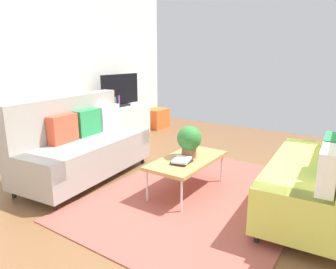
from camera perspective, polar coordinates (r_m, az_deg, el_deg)
name	(u,v)px	position (r m, az deg, el deg)	size (l,w,h in m)	color
ground_plane	(184,192)	(3.85, 3.05, -10.55)	(7.68, 7.68, 0.00)	brown
wall_far	(37,67)	(5.49, -23.15, 11.44)	(6.40, 0.12, 2.90)	white
area_rug	(199,196)	(3.75, 5.79, -11.26)	(2.90, 2.20, 0.01)	#9E4C42
couch_beige	(82,145)	(4.32, -15.69, -1.91)	(1.98, 1.04, 1.10)	gray
couch_green	(321,174)	(3.54, 26.51, -6.56)	(1.96, 0.98, 1.10)	#C1CC51
coffee_table	(187,161)	(3.73, 3.60, -4.90)	(1.10, 0.56, 0.42)	#B7844C
tv_console	(121,122)	(6.36, -8.75, 2.36)	(1.40, 0.44, 0.64)	silver
tv	(120,91)	(6.25, -8.83, 8.02)	(1.00, 0.20, 0.64)	black
storage_trunk	(157,118)	(7.15, -2.13, 3.02)	(0.52, 0.40, 0.44)	orange
potted_plant	(189,140)	(3.73, 3.97, -1.04)	(0.30, 0.30, 0.39)	brown
table_book_0	(182,162)	(3.57, 2.55, -5.09)	(0.24, 0.18, 0.02)	#262626
table_book_1	(182,160)	(3.56, 2.55, -4.71)	(0.24, 0.18, 0.03)	silver
vase_0	(97,106)	(5.92, -13.07, 5.14)	(0.09, 0.09, 0.14)	silver
vase_1	(103,106)	(6.02, -12.05, 5.23)	(0.08, 0.08, 0.12)	#4C72B2
bottle_0	(111,103)	(6.05, -10.50, 5.84)	(0.06, 0.06, 0.22)	gold
bottle_1	(115,102)	(6.13, -9.77, 5.94)	(0.04, 0.04, 0.21)	#3F8C4C
bottle_2	(118,101)	(6.19, -9.17, 6.13)	(0.06, 0.06, 0.23)	purple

